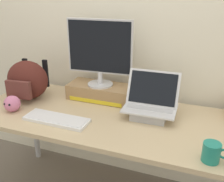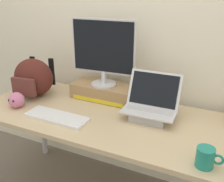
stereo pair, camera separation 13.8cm
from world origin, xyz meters
The scene contains 9 objects.
back_wall centered at (0.00, 0.47, 1.30)m, with size 7.00×0.10×2.60m, color silver.
desk centered at (0.00, 0.00, 0.67)m, with size 1.87×0.74×0.74m.
toner_box_yellow centered at (-0.18, 0.24, 0.80)m, with size 0.48×0.22×0.11m.
desktop_monitor centered at (-0.18, 0.24, 1.11)m, with size 0.48×0.19×0.48m.
open_laptop centered at (0.23, 0.09, 0.80)m, with size 0.34×0.25×0.28m.
external_keyboard centered at (-0.31, -0.18, 0.76)m, with size 0.42×0.15×0.02m.
messenger_backpack centered at (-0.69, 0.06, 0.89)m, with size 0.34×0.31×0.29m.
coffee_mug centered at (0.62, -0.27, 0.80)m, with size 0.13×0.09×0.10m.
plush_toy centered at (-0.66, -0.16, 0.80)m, with size 0.11×0.11×0.11m.
Camera 2 is at (0.68, -1.41, 1.57)m, focal length 42.99 mm.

